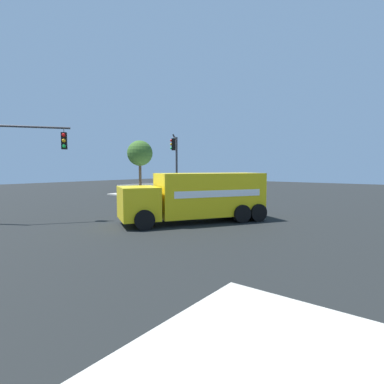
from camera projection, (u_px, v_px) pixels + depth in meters
The scene contains 9 objects.
ground_plane at pixel (187, 220), 17.39m from camera, with size 100.00×100.00×0.00m, color black.
sidewalk_corner_near at pixel (171, 194), 34.25m from camera, with size 10.08×10.08×0.14m, color #B2ADA0.
delivery_truck at pixel (198, 196), 16.76m from camera, with size 8.19×6.33×2.73m.
traffic_light_primary at pixel (175, 158), 26.79m from camera, with size 3.58×2.76×5.76m.
traffic_light_secondary at pixel (13, 156), 16.28m from camera, with size 3.76×2.77×5.53m.
pickup_silver at pixel (220, 191), 30.05m from camera, with size 2.49×5.31×1.38m.
pedestrian_near_corner at pixel (186, 183), 36.56m from camera, with size 0.29×0.52×1.72m.
picket_fence_run at pixel (142, 187), 37.13m from camera, with size 7.66×0.05×0.95m.
shade_tree_near at pixel (140, 153), 35.60m from camera, with size 3.02×3.02×6.14m.
Camera 1 is at (13.44, 10.74, 3.03)m, focal length 27.92 mm.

